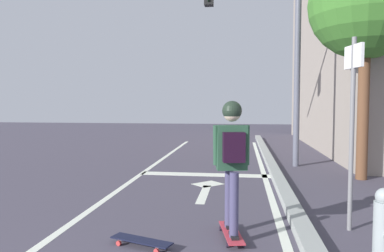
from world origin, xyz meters
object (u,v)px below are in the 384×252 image
at_px(street_sign_post, 353,107).
at_px(roadside_tree, 366,3).
at_px(spare_skateboard, 141,241).
at_px(fire_hydrant, 384,230).
at_px(traffic_signal_mast, 258,29).
at_px(skateboard, 231,233).
at_px(skater, 232,150).

xyz_separation_m(street_sign_post, roadside_tree, (1.21, 3.47, 2.20)).
distance_m(spare_skateboard, roadside_tree, 6.94).
bearing_deg(street_sign_post, roadside_tree, 70.73).
distance_m(fire_hydrant, roadside_tree, 5.93).
xyz_separation_m(traffic_signal_mast, roadside_tree, (2.24, -1.56, 0.17)).
height_order(skateboard, roadside_tree, roadside_tree).
relative_size(skater, traffic_signal_mast, 0.30).
bearing_deg(skater, skateboard, 101.16).
xyz_separation_m(skateboard, skater, (0.00, -0.02, 1.05)).
height_order(skater, spare_skateboard, skater).
relative_size(skater, fire_hydrant, 1.93).
bearing_deg(roadside_tree, fire_hydrant, -104.71).
relative_size(street_sign_post, roadside_tree, 0.50).
bearing_deg(spare_skateboard, street_sign_post, 19.73).
bearing_deg(spare_skateboard, roadside_tree, 49.15).
relative_size(skateboard, traffic_signal_mast, 0.16).
bearing_deg(skater, street_sign_post, 18.73).
height_order(skateboard, traffic_signal_mast, traffic_signal_mast).
bearing_deg(roadside_tree, skateboard, -124.80).
distance_m(street_sign_post, roadside_tree, 4.29).
bearing_deg(traffic_signal_mast, skateboard, -95.47).
xyz_separation_m(spare_skateboard, traffic_signal_mast, (1.57, 5.97, 3.60)).
relative_size(traffic_signal_mast, street_sign_post, 2.15).
distance_m(skateboard, fire_hydrant, 1.73).
height_order(skateboard, fire_hydrant, fire_hydrant).
xyz_separation_m(skateboard, spare_skateboard, (-1.04, -0.42, 0.00)).
distance_m(traffic_signal_mast, roadside_tree, 2.73).
xyz_separation_m(skater, roadside_tree, (2.77, 4.00, 2.73)).
xyz_separation_m(fire_hydrant, roadside_tree, (1.23, 4.68, 3.42)).
xyz_separation_m(skater, street_sign_post, (1.55, 0.53, 0.53)).
bearing_deg(street_sign_post, skateboard, -161.86).
bearing_deg(spare_skateboard, fire_hydrant, -6.12).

